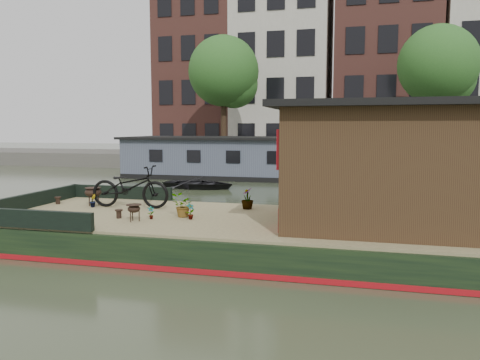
% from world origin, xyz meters
% --- Properties ---
extents(ground, '(120.00, 120.00, 0.00)m').
position_xyz_m(ground, '(0.00, 0.00, 0.00)').
color(ground, '#313C26').
rests_on(ground, ground).
extents(houseboat_hull, '(14.01, 4.02, 0.60)m').
position_xyz_m(houseboat_hull, '(-1.33, 0.00, 0.27)').
color(houseboat_hull, black).
rests_on(houseboat_hull, ground).
extents(houseboat_deck, '(11.80, 3.80, 0.05)m').
position_xyz_m(houseboat_deck, '(0.00, 0.00, 0.62)').
color(houseboat_deck, tan).
rests_on(houseboat_deck, houseboat_hull).
extents(bow_bulwark, '(3.00, 4.00, 0.35)m').
position_xyz_m(bow_bulwark, '(-5.07, 0.00, 0.82)').
color(bow_bulwark, black).
rests_on(bow_bulwark, houseboat_deck).
extents(cabin, '(4.00, 3.50, 2.42)m').
position_xyz_m(cabin, '(2.19, 0.00, 1.88)').
color(cabin, '#311F13').
rests_on(cabin, houseboat_deck).
extents(bicycle, '(1.99, 0.78, 1.03)m').
position_xyz_m(bicycle, '(-3.55, 0.66, 1.17)').
color(bicycle, black).
rests_on(bicycle, houseboat_deck).
extents(potted_plant_a, '(0.21, 0.23, 0.36)m').
position_xyz_m(potted_plant_a, '(-1.62, -0.39, 0.83)').
color(potted_plant_a, brown).
rests_on(potted_plant_a, houseboat_deck).
extents(potted_plant_b, '(0.20, 0.22, 0.32)m').
position_xyz_m(potted_plant_b, '(-4.48, 0.49, 0.81)').
color(potted_plant_b, brown).
rests_on(potted_plant_b, houseboat_deck).
extents(potted_plant_c, '(0.60, 0.59, 0.51)m').
position_xyz_m(potted_plant_c, '(-1.89, -0.18, 0.91)').
color(potted_plant_c, '#A74930').
rests_on(potted_plant_c, houseboat_deck).
extents(potted_plant_d, '(0.36, 0.36, 0.51)m').
position_xyz_m(potted_plant_d, '(-0.75, 1.17, 0.91)').
color(potted_plant_d, maroon).
rests_on(potted_plant_d, houseboat_deck).
extents(potted_plant_e, '(0.18, 0.17, 0.28)m').
position_xyz_m(potted_plant_e, '(-2.45, -0.56, 0.79)').
color(potted_plant_e, brown).
rests_on(potted_plant_e, houseboat_deck).
extents(brazier_front, '(0.40, 0.40, 0.36)m').
position_xyz_m(brazier_front, '(-2.69, -0.87, 0.83)').
color(brazier_front, black).
rests_on(brazier_front, houseboat_deck).
extents(brazier_rear, '(0.54, 0.54, 0.45)m').
position_xyz_m(brazier_rear, '(-4.62, 0.75, 0.87)').
color(brazier_rear, black).
rests_on(brazier_rear, houseboat_deck).
extents(bollard_port, '(0.16, 0.16, 0.19)m').
position_xyz_m(bollard_port, '(-5.60, 0.68, 0.74)').
color(bollard_port, black).
rests_on(bollard_port, houseboat_deck).
extents(bollard_stbd, '(0.16, 0.16, 0.19)m').
position_xyz_m(bollard_stbd, '(-3.17, -0.63, 0.74)').
color(bollard_stbd, black).
rests_on(bollard_stbd, houseboat_deck).
extents(dinghy, '(3.25, 2.44, 0.64)m').
position_xyz_m(dinghy, '(-4.80, 9.30, 0.32)').
color(dinghy, black).
rests_on(dinghy, ground).
extents(far_houseboat, '(20.40, 4.40, 2.11)m').
position_xyz_m(far_houseboat, '(0.00, 14.00, 0.97)').
color(far_houseboat, '#4B5564').
rests_on(far_houseboat, ground).
extents(quay, '(60.00, 6.00, 0.90)m').
position_xyz_m(quay, '(0.00, 20.50, 0.45)').
color(quay, '#47443F').
rests_on(quay, ground).
extents(townhouse_row, '(27.25, 8.00, 16.50)m').
position_xyz_m(townhouse_row, '(0.15, 27.50, 7.90)').
color(townhouse_row, brown).
rests_on(townhouse_row, ground).
extents(tree_left, '(4.40, 4.40, 7.40)m').
position_xyz_m(tree_left, '(-6.36, 19.07, 5.89)').
color(tree_left, '#332316').
rests_on(tree_left, quay).
extents(tree_right, '(4.40, 4.40, 7.40)m').
position_xyz_m(tree_right, '(6.14, 19.07, 5.89)').
color(tree_right, '#332316').
rests_on(tree_right, quay).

